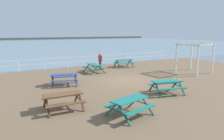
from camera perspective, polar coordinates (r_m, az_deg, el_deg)
The scene contains 13 objects.
ground_plane at distance 15.93m, azimuth 3.97°, elevation -3.19°, with size 30.00×24.00×0.20m, color brown.
sea_band at distance 66.37m, azimuth -21.73°, elevation 6.56°, with size 142.00×90.00×0.01m, color gray.
distant_shoreline at distance 109.12m, azimuth -24.71°, elevation 7.59°, with size 142.00×6.00×1.80m, color #4C4C47.
seaward_railing at distance 22.57m, azimuth -6.75°, elevation 3.03°, with size 23.07×0.07×1.08m.
picnic_table_near_left at distance 12.85m, azimuth 14.88°, elevation -3.70°, with size 2.10×1.88×0.80m.
picnic_table_near_right at distance 9.23m, azimuth 4.95°, elevation -8.97°, with size 2.12×1.91×0.80m.
picnic_table_mid_centre at distance 10.16m, azimuth -13.38°, elevation -7.40°, with size 1.85×1.60×0.80m.
picnic_table_far_left at distance 18.81m, azimuth -4.99°, elevation 1.04°, with size 1.64×1.89×0.80m.
picnic_table_far_right at distance 21.88m, azimuth 3.27°, elevation 2.38°, with size 1.95×1.71×0.80m.
picnic_table_seaward at distance 14.72m, azimuth -13.05°, elevation -1.84°, with size 2.13×1.91×0.80m.
visitor at distance 20.09m, azimuth -3.27°, elevation 2.71°, with size 0.28×0.52×1.66m.
lattice_pergola at distance 19.98m, azimuth 21.85°, elevation 4.96°, with size 2.61×2.73×2.70m.
rope_coil at distance 16.65m, azimuth 17.27°, elevation -2.49°, with size 0.55×0.55×0.11m, color tan.
Camera 1 is at (-8.43, -12.98, 3.65)m, focal length 33.18 mm.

